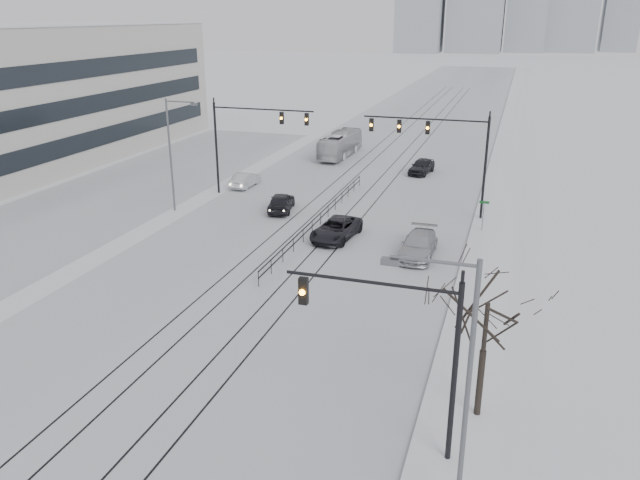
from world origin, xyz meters
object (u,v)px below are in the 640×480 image
Objects in this scene: bare_tree at (487,316)px; box_truck at (340,145)px; sedan_sb_inner at (281,202)px; sedan_nb_far at (422,166)px; sedan_nb_right at (418,245)px; sedan_sb_outer at (245,180)px; sedan_nb_front at (336,229)px; traffic_mast_near at (409,342)px.

bare_tree reaches higher than box_truck.
sedan_nb_far is at bearing -130.47° from sedan_sb_inner.
box_truck is at bearing 115.35° from sedan_nb_right.
sedan_nb_far is at bearing -144.55° from sedan_sb_outer.
sedan_nb_front is at bearing -88.75° from sedan_nb_far.
sedan_nb_far is at bearing 154.51° from box_truck.
sedan_nb_far is (-8.46, 39.59, -3.74)m from bare_tree.
bare_tree is at bearing 114.75° from sedan_sb_inner.
sedan_sb_inner is at bearing 95.24° from box_truck.
sedan_sb_inner is 1.09× the size of sedan_sb_outer.
sedan_nb_front is at bearing 112.32° from traffic_mast_near.
sedan_nb_right is (12.23, -6.63, -0.01)m from sedan_sb_inner.
sedan_nb_right is (-2.68, 19.82, -3.81)m from traffic_mast_near.
box_truck is (-18.45, 44.83, -3.14)m from bare_tree.
traffic_mast_near is 1.15× the size of bare_tree.
sedan_nb_far is (-6.05, 42.59, -3.81)m from traffic_mast_near.
sedan_sb_outer is at bearing 144.04° from sedan_nb_front.
bare_tree is 0.63× the size of box_truck.
sedan_nb_front reaches higher than sedan_sb_outer.
sedan_nb_far is at bearing 102.07° from bare_tree.
sedan_nb_far is 0.46× the size of box_truck.
traffic_mast_near is at bearing -82.45° from sedan_nb_right.
bare_tree reaches higher than sedan_nb_right.
bare_tree reaches higher than sedan_nb_front.
sedan_sb_inner reaches higher than sedan_sb_outer.
sedan_nb_right reaches higher than sedan_nb_far.
bare_tree is at bearing 51.24° from traffic_mast_near.
sedan_nb_right is at bearing -7.77° from sedan_nb_front.
bare_tree is at bearing -69.33° from sedan_nb_far.
sedan_nb_front is 6.31m from sedan_nb_right.
sedan_sb_inner is (-14.91, 26.45, -3.80)m from traffic_mast_near.
sedan_sb_outer is (-5.88, 6.06, -0.08)m from sedan_sb_inner.
sedan_sb_outer is (-23.20, 29.51, -3.81)m from bare_tree.
sedan_sb_outer is 0.93× the size of sedan_nb_far.
sedan_nb_right is at bearing -72.97° from sedan_nb_far.
sedan_nb_right is at bearing 146.05° from sedan_sb_outer.
sedan_nb_right is 1.18× the size of sedan_nb_far.
bare_tree is 48.58m from box_truck.
sedan_sb_outer is 0.43× the size of box_truck.
sedan_nb_front is (-8.79, 21.41, -3.84)m from traffic_mast_near.
traffic_mast_near reaches higher than bare_tree.
sedan_nb_far is (14.74, 10.08, 0.07)m from sedan_sb_outer.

